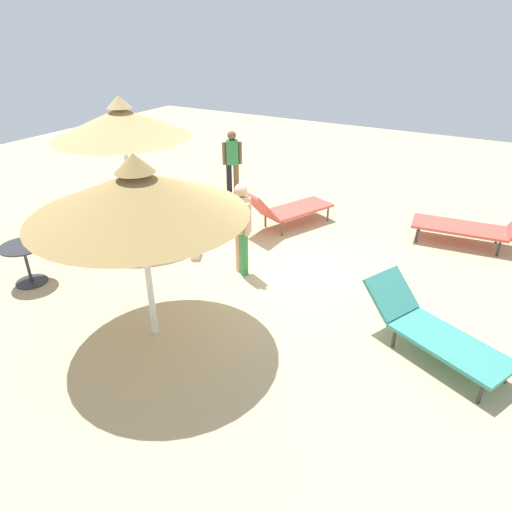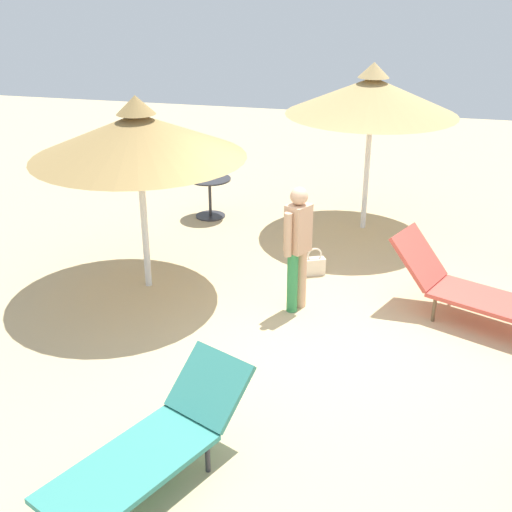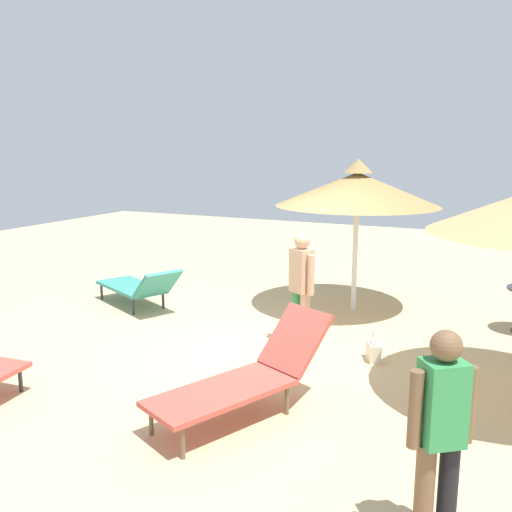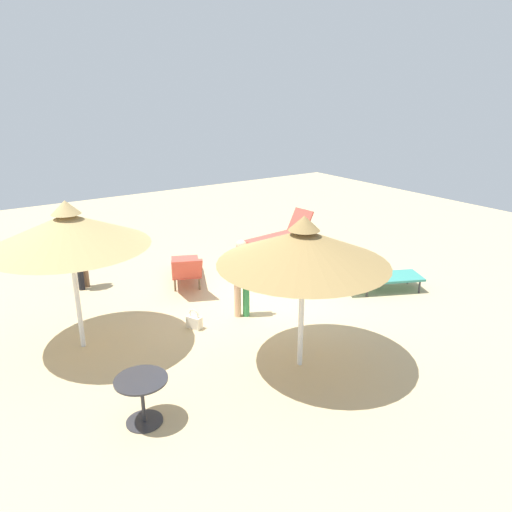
{
  "view_description": "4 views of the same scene",
  "coord_description": "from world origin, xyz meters",
  "px_view_note": "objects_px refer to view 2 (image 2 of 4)",
  "views": [
    {
      "loc": [
        -3.02,
        5.8,
        3.78
      ],
      "look_at": [
        -0.13,
        0.72,
        0.71
      ],
      "focal_mm": 31.83,
      "sensor_mm": 36.0,
      "label": 1
    },
    {
      "loc": [
        -6.52,
        -1.01,
        3.87
      ],
      "look_at": [
        -0.13,
        0.54,
        0.92
      ],
      "focal_mm": 46.04,
      "sensor_mm": 36.0,
      "label": 2
    },
    {
      "loc": [
        2.93,
        -6.42,
        2.64
      ],
      "look_at": [
        -0.62,
        1.04,
        1.0
      ],
      "focal_mm": 38.61,
      "sensor_mm": 36.0,
      "label": 3
    },
    {
      "loc": [
        5.01,
        7.41,
        4.2
      ],
      "look_at": [
        -0.03,
        -0.04,
        1.08
      ],
      "focal_mm": 34.05,
      "sensor_mm": 36.0,
      "label": 4
    }
  ],
  "objects_px": {
    "parasol_umbrella_back": "(138,135)",
    "lounge_chair_front": "(155,442)",
    "parasol_umbrella_center": "(372,96)",
    "person_standing_edge": "(298,243)",
    "side_table_round": "(210,190)",
    "lounge_chair_near_right": "(470,288)",
    "handbag": "(314,265)"
  },
  "relations": [
    {
      "from": "lounge_chair_near_right",
      "to": "lounge_chair_front",
      "type": "bearing_deg",
      "value": 141.89
    },
    {
      "from": "parasol_umbrella_center",
      "to": "lounge_chair_near_right",
      "type": "bearing_deg",
      "value": -151.66
    },
    {
      "from": "parasol_umbrella_center",
      "to": "lounge_chair_front",
      "type": "distance_m",
      "value": 6.34
    },
    {
      "from": "parasol_umbrella_back",
      "to": "lounge_chair_front",
      "type": "distance_m",
      "value": 3.92
    },
    {
      "from": "parasol_umbrella_center",
      "to": "person_standing_edge",
      "type": "bearing_deg",
      "value": 169.21
    },
    {
      "from": "lounge_chair_near_right",
      "to": "parasol_umbrella_center",
      "type": "bearing_deg",
      "value": 28.34
    },
    {
      "from": "parasol_umbrella_center",
      "to": "handbag",
      "type": "relative_size",
      "value": 6.64
    },
    {
      "from": "parasol_umbrella_center",
      "to": "parasol_umbrella_back",
      "type": "distance_m",
      "value": 3.72
    },
    {
      "from": "lounge_chair_near_right",
      "to": "lounge_chair_front",
      "type": "distance_m",
      "value": 4.2
    },
    {
      "from": "parasol_umbrella_back",
      "to": "side_table_round",
      "type": "relative_size",
      "value": 3.74
    },
    {
      "from": "lounge_chair_front",
      "to": "person_standing_edge",
      "type": "distance_m",
      "value": 3.2
    },
    {
      "from": "parasol_umbrella_center",
      "to": "side_table_round",
      "type": "xyz_separation_m",
      "value": [
        -0.11,
        2.51,
        -1.62
      ]
    },
    {
      "from": "person_standing_edge",
      "to": "side_table_round",
      "type": "bearing_deg",
      "value": 35.09
    },
    {
      "from": "lounge_chair_near_right",
      "to": "handbag",
      "type": "distance_m",
      "value": 2.12
    },
    {
      "from": "lounge_chair_near_right",
      "to": "person_standing_edge",
      "type": "height_order",
      "value": "person_standing_edge"
    },
    {
      "from": "parasol_umbrella_center",
      "to": "person_standing_edge",
      "type": "relative_size",
      "value": 1.65
    },
    {
      "from": "lounge_chair_near_right",
      "to": "person_standing_edge",
      "type": "xyz_separation_m",
      "value": [
        -0.19,
        2.01,
        0.45
      ]
    },
    {
      "from": "lounge_chair_near_right",
      "to": "side_table_round",
      "type": "relative_size",
      "value": 2.98
    },
    {
      "from": "parasol_umbrella_center",
      "to": "side_table_round",
      "type": "distance_m",
      "value": 2.99
    },
    {
      "from": "lounge_chair_front",
      "to": "handbag",
      "type": "bearing_deg",
      "value": -8.95
    },
    {
      "from": "parasol_umbrella_back",
      "to": "person_standing_edge",
      "type": "relative_size",
      "value": 1.68
    },
    {
      "from": "parasol_umbrella_back",
      "to": "lounge_chair_front",
      "type": "bearing_deg",
      "value": -156.79
    },
    {
      "from": "lounge_chair_near_right",
      "to": "side_table_round",
      "type": "distance_m",
      "value": 4.73
    },
    {
      "from": "lounge_chair_near_right",
      "to": "lounge_chair_front",
      "type": "height_order",
      "value": "lounge_chair_near_right"
    },
    {
      "from": "parasol_umbrella_center",
      "to": "lounge_chair_near_right",
      "type": "relative_size",
      "value": 1.23
    },
    {
      "from": "parasol_umbrella_center",
      "to": "side_table_round",
      "type": "height_order",
      "value": "parasol_umbrella_center"
    },
    {
      "from": "parasol_umbrella_center",
      "to": "side_table_round",
      "type": "bearing_deg",
      "value": 92.44
    },
    {
      "from": "person_standing_edge",
      "to": "side_table_round",
      "type": "xyz_separation_m",
      "value": [
        2.78,
        1.96,
        -0.41
      ]
    },
    {
      "from": "handbag",
      "to": "side_table_round",
      "type": "bearing_deg",
      "value": 48.57
    },
    {
      "from": "parasol_umbrella_center",
      "to": "person_standing_edge",
      "type": "height_order",
      "value": "parasol_umbrella_center"
    },
    {
      "from": "side_table_round",
      "to": "parasol_umbrella_back",
      "type": "bearing_deg",
      "value": 179.23
    },
    {
      "from": "lounge_chair_near_right",
      "to": "lounge_chair_front",
      "type": "xyz_separation_m",
      "value": [
        -3.3,
        2.59,
        -0.06
      ]
    }
  ]
}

